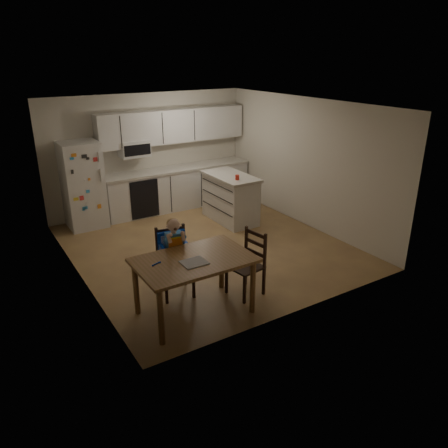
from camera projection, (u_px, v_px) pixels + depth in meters
room at (192, 173)px, 7.83m from camera, size 4.52×5.01×2.51m
refrigerator at (83, 185)px, 8.54m from camera, size 0.72×0.70×1.70m
kitchen_run at (175, 169)px, 9.61m from camera, size 3.37×0.62×2.15m
kitchen_island at (230, 198)px, 8.95m from camera, size 0.69×1.32×0.97m
red_cup at (237, 177)px, 8.43m from camera, size 0.08×0.08×0.10m
dining_table at (194, 266)px, 5.65m from camera, size 1.50×0.96×0.80m
napkin at (194, 263)px, 5.50m from camera, size 0.31×0.27×0.01m
toddler_spoon at (156, 264)px, 5.46m from camera, size 0.12×0.06×0.02m
chair_booster at (174, 248)px, 6.14m from camera, size 0.50×0.50×1.17m
chair_side at (250, 258)px, 6.23m from camera, size 0.48×0.48×0.95m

